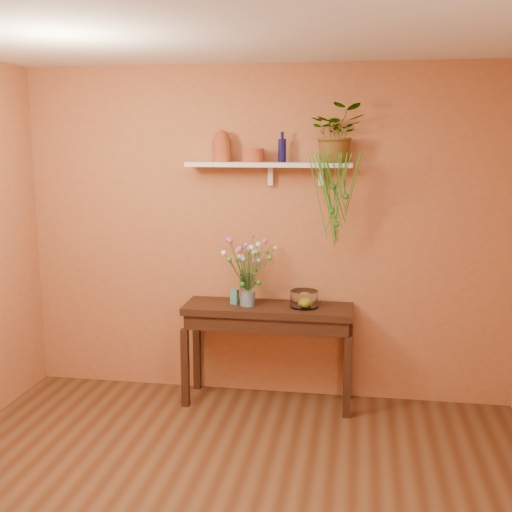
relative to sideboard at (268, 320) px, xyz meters
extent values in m
plane|color=silver|center=(-0.06, -1.77, 2.01)|extent=(4.00, 4.00, 0.00)
cube|color=#BD7042|center=(-0.06, 0.23, 0.66)|extent=(4.00, 0.04, 2.70)
cube|color=#321C11|center=(0.00, 0.00, 0.09)|extent=(1.34, 0.43, 0.06)
cube|color=#321C11|center=(0.00, 0.00, 0.00)|extent=(1.28, 0.40, 0.11)
cube|color=#321C11|center=(-0.64, -0.19, -0.37)|extent=(0.06, 0.06, 0.64)
cube|color=#321C11|center=(0.64, -0.19, -0.37)|extent=(0.06, 0.06, 0.64)
cube|color=#321C11|center=(-0.64, 0.19, -0.37)|extent=(0.06, 0.06, 0.64)
cube|color=#321C11|center=(0.64, 0.19, -0.37)|extent=(0.06, 0.06, 0.64)
cube|color=white|center=(-0.01, 0.10, 1.23)|extent=(1.30, 0.24, 0.04)
cube|color=white|center=(-0.01, 0.20, 1.13)|extent=(0.04, 0.05, 0.15)
cube|color=white|center=(0.39, 0.20, 1.13)|extent=(0.04, 0.05, 0.15)
cylinder|color=#9B461F|center=(-0.39, 0.11, 1.33)|extent=(0.19, 0.19, 0.18)
sphere|color=#9B461F|center=(-0.39, 0.11, 1.43)|extent=(0.12, 0.12, 0.12)
cylinder|color=#9B461F|center=(-0.14, 0.10, 1.30)|extent=(0.22, 0.22, 0.11)
cylinder|color=#100E3C|center=(0.09, 0.12, 1.33)|extent=(0.08, 0.08, 0.18)
cylinder|color=#100E3C|center=(0.09, 0.12, 1.45)|extent=(0.03, 0.03, 0.05)
imported|color=#2B7F24|center=(0.51, 0.11, 1.47)|extent=(0.43, 0.39, 0.44)
cylinder|color=#2B7F24|center=(0.45, -0.08, 1.17)|extent=(0.02, 0.18, 0.31)
cylinder|color=#2F8D1C|center=(0.46, -0.06, 1.08)|extent=(0.07, 0.28, 0.48)
cylinder|color=#2F8D1C|center=(0.44, -0.07, 0.99)|extent=(0.22, 0.22, 0.68)
cylinder|color=#2B7F24|center=(0.45, -0.08, 1.02)|extent=(0.18, 0.17, 0.62)
cylinder|color=#2F8D1C|center=(0.55, -0.08, 1.01)|extent=(0.10, 0.29, 0.64)
cylinder|color=#2F8D1C|center=(0.58, -0.04, 1.16)|extent=(0.02, 0.14, 0.34)
cylinder|color=#2B7F24|center=(0.53, -0.03, 1.14)|extent=(0.07, 0.08, 0.38)
cylinder|color=#2F8D1C|center=(0.46, -0.07, 1.15)|extent=(0.15, 0.11, 0.35)
cylinder|color=#2F8D1C|center=(0.38, -0.01, 0.99)|extent=(0.16, 0.08, 0.66)
cylinder|color=#2B7F24|center=(0.65, -0.05, 1.08)|extent=(0.12, 0.20, 0.49)
cylinder|color=#2F8D1C|center=(0.50, -0.07, 1.04)|extent=(0.14, 0.18, 0.58)
cylinder|color=#2F8D1C|center=(0.44, -0.09, 1.07)|extent=(0.16, 0.19, 0.51)
cylinder|color=#2B7F24|center=(0.53, -0.12, 0.97)|extent=(0.04, 0.35, 0.70)
cylinder|color=#2F8D1C|center=(0.46, -0.07, 0.98)|extent=(0.14, 0.33, 0.70)
cylinder|color=#2F8D1C|center=(0.51, -0.03, 1.06)|extent=(0.17, 0.18, 0.54)
cylinder|color=#2B7F24|center=(0.53, -0.04, 1.10)|extent=(0.13, 0.07, 0.44)
cylinder|color=#2F8D1C|center=(0.64, -0.05, 1.10)|extent=(0.11, 0.21, 0.46)
cylinder|color=#2F8D1C|center=(0.56, -0.05, 1.16)|extent=(0.05, 0.13, 0.33)
cylinder|color=#2B7F24|center=(0.54, -0.06, 1.03)|extent=(0.19, 0.12, 0.59)
cylinder|color=#2F8D1C|center=(0.45, -0.04, 0.96)|extent=(0.14, 0.10, 0.73)
sphere|color=#2B7F24|center=(0.49, -0.06, 1.07)|extent=(0.05, 0.05, 0.05)
sphere|color=#2B7F24|center=(0.53, -0.01, 0.79)|extent=(0.05, 0.05, 0.05)
sphere|color=#2B7F24|center=(0.49, -0.03, 0.89)|extent=(0.05, 0.05, 0.05)
sphere|color=#2B7F24|center=(0.59, -0.01, 1.00)|extent=(0.05, 0.05, 0.05)
cylinder|color=white|center=(-0.16, -0.03, 0.24)|extent=(0.12, 0.12, 0.25)
cylinder|color=silver|center=(-0.16, -0.03, 0.18)|extent=(0.11, 0.11, 0.12)
cylinder|color=#386B28|center=(-0.15, -0.07, 0.40)|extent=(0.03, 0.09, 0.33)
sphere|color=#2B7F24|center=(-0.14, -0.11, 0.57)|extent=(0.03, 0.03, 0.03)
cylinder|color=#386B28|center=(-0.15, -0.07, 0.42)|extent=(0.03, 0.08, 0.35)
sphere|color=#DF40AD|center=(-0.13, -0.10, 0.59)|extent=(0.04, 0.04, 0.04)
cylinder|color=#386B28|center=(-0.11, -0.15, 0.42)|extent=(0.10, 0.25, 0.36)
sphere|color=#5D9D30|center=(-0.05, -0.27, 0.60)|extent=(0.05, 0.05, 0.05)
cylinder|color=#386B28|center=(-0.14, -0.06, 0.42)|extent=(0.05, 0.07, 0.36)
sphere|color=white|center=(-0.12, -0.09, 0.60)|extent=(0.05, 0.05, 0.05)
cylinder|color=#386B28|center=(-0.13, -0.05, 0.36)|extent=(0.06, 0.05, 0.25)
sphere|color=#DF40AD|center=(-0.10, -0.07, 0.49)|extent=(0.03, 0.03, 0.03)
cylinder|color=#386B28|center=(-0.11, -0.04, 0.37)|extent=(0.10, 0.03, 0.25)
sphere|color=#6592D8|center=(-0.07, -0.05, 0.49)|extent=(0.04, 0.04, 0.04)
cylinder|color=#386B28|center=(-0.12, -0.04, 0.43)|extent=(0.10, 0.03, 0.38)
sphere|color=white|center=(-0.07, -0.05, 0.62)|extent=(0.04, 0.04, 0.04)
cylinder|color=#386B28|center=(-0.07, -0.02, 0.37)|extent=(0.18, 0.03, 0.27)
sphere|color=#5D9D30|center=(0.01, -0.01, 0.51)|extent=(0.04, 0.04, 0.04)
cylinder|color=#386B28|center=(-0.06, 0.03, 0.40)|extent=(0.20, 0.14, 0.33)
sphere|color=white|center=(0.04, 0.10, 0.57)|extent=(0.03, 0.03, 0.03)
cylinder|color=#386B28|center=(-0.10, 0.02, 0.43)|extent=(0.13, 0.10, 0.39)
sphere|color=#DF40AD|center=(-0.04, 0.07, 0.62)|extent=(0.05, 0.05, 0.05)
cylinder|color=#386B28|center=(-0.09, 0.03, 0.39)|extent=(0.14, 0.13, 0.30)
sphere|color=#2B7F24|center=(-0.02, 0.09, 0.53)|extent=(0.03, 0.03, 0.03)
cylinder|color=#386B28|center=(-0.12, 0.03, 0.39)|extent=(0.08, 0.13, 0.30)
sphere|color=#DF40AD|center=(-0.09, 0.09, 0.53)|extent=(0.03, 0.03, 0.03)
cylinder|color=#386B28|center=(-0.15, 0.01, 0.45)|extent=(0.03, 0.09, 0.43)
sphere|color=#5D9D30|center=(-0.13, 0.05, 0.67)|extent=(0.03, 0.03, 0.03)
cylinder|color=#386B28|center=(-0.15, 0.03, 0.38)|extent=(0.03, 0.13, 0.29)
sphere|color=white|center=(-0.14, 0.10, 0.53)|extent=(0.05, 0.05, 0.05)
cylinder|color=#386B28|center=(-0.19, 0.03, 0.36)|extent=(0.05, 0.12, 0.25)
sphere|color=#DF40AD|center=(-0.21, 0.08, 0.48)|extent=(0.03, 0.03, 0.03)
cylinder|color=#386B28|center=(-0.18, 0.03, 0.41)|extent=(0.04, 0.13, 0.35)
sphere|color=#6592D8|center=(-0.20, 0.10, 0.58)|extent=(0.03, 0.03, 0.03)
cylinder|color=#386B28|center=(-0.21, 0.00, 0.39)|extent=(0.10, 0.07, 0.31)
sphere|color=white|center=(-0.25, 0.04, 0.54)|extent=(0.04, 0.04, 0.04)
cylinder|color=#386B28|center=(-0.19, 0.00, 0.41)|extent=(0.07, 0.07, 0.34)
sphere|color=#5D9D30|center=(-0.22, 0.03, 0.57)|extent=(0.05, 0.05, 0.05)
cylinder|color=#386B28|center=(-0.19, -0.02, 0.37)|extent=(0.07, 0.03, 0.27)
sphere|color=white|center=(-0.22, -0.01, 0.51)|extent=(0.05, 0.05, 0.05)
cylinder|color=#386B28|center=(-0.24, 0.00, 0.44)|extent=(0.17, 0.06, 0.40)
sphere|color=#DF40AD|center=(-0.33, 0.02, 0.64)|extent=(0.05, 0.05, 0.05)
cylinder|color=#386B28|center=(-0.20, -0.03, 0.36)|extent=(0.09, 0.01, 0.25)
sphere|color=#2B7F24|center=(-0.24, -0.03, 0.49)|extent=(0.03, 0.03, 0.03)
cylinder|color=#386B28|center=(-0.22, -0.07, 0.45)|extent=(0.13, 0.08, 0.41)
sphere|color=#DF40AD|center=(-0.28, -0.10, 0.65)|extent=(0.05, 0.05, 0.05)
cylinder|color=#386B28|center=(-0.22, -0.09, 0.38)|extent=(0.12, 0.14, 0.28)
sphere|color=#5D9D30|center=(-0.28, -0.16, 0.51)|extent=(0.04, 0.04, 0.04)
cylinder|color=#386B28|center=(-0.24, -0.09, 0.40)|extent=(0.16, 0.14, 0.33)
sphere|color=white|center=(-0.32, -0.16, 0.56)|extent=(0.04, 0.04, 0.04)
cylinder|color=#386B28|center=(-0.19, -0.06, 0.41)|extent=(0.06, 0.08, 0.34)
sphere|color=#DF40AD|center=(-0.21, -0.10, 0.58)|extent=(0.05, 0.05, 0.05)
cylinder|color=#386B28|center=(-0.17, -0.07, 0.37)|extent=(0.02, 0.08, 0.27)
sphere|color=#6592D8|center=(-0.18, -0.10, 0.51)|extent=(0.04, 0.04, 0.04)
sphere|color=#2B7F24|center=(-0.22, 0.01, 0.39)|extent=(0.04, 0.04, 0.04)
sphere|color=#2B7F24|center=(-0.18, -0.14, 0.31)|extent=(0.04, 0.04, 0.04)
sphere|color=#2B7F24|center=(-0.07, -0.04, 0.31)|extent=(0.04, 0.04, 0.04)
sphere|color=#2B7F24|center=(-0.12, 0.04, 0.29)|extent=(0.04, 0.04, 0.04)
sphere|color=#2B7F24|center=(-0.11, 0.02, 0.40)|extent=(0.04, 0.04, 0.04)
sphere|color=#2B7F24|center=(-0.21, -0.05, 0.29)|extent=(0.04, 0.04, 0.04)
cylinder|color=white|center=(0.28, 0.00, 0.18)|extent=(0.22, 0.22, 0.13)
cylinder|color=white|center=(0.28, 0.00, 0.12)|extent=(0.21, 0.21, 0.01)
sphere|color=yellow|center=(0.29, -0.02, 0.16)|extent=(0.08, 0.08, 0.08)
cube|color=#2A6882|center=(-0.27, 0.01, 0.18)|extent=(0.07, 0.06, 0.12)
camera|label=1|loc=(0.71, -4.87, 1.43)|focal=44.87mm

